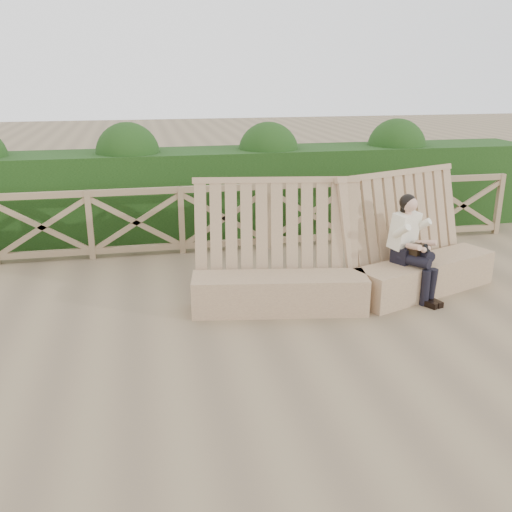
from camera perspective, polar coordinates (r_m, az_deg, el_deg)
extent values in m
plane|color=brown|center=(6.33, 1.85, -8.81)|extent=(60.00, 60.00, 0.00)
cube|color=#89684E|center=(7.09, 2.35, -3.72)|extent=(2.20, 0.84, 0.46)
cube|color=#89684E|center=(7.15, 2.23, 1.37)|extent=(2.19, 0.79, 1.58)
cube|color=#89684E|center=(7.99, 16.52, -1.90)|extent=(2.19, 1.22, 0.46)
cube|color=#89684E|center=(7.99, 15.46, 2.53)|extent=(2.17, 1.17, 1.58)
cube|color=black|center=(7.73, 14.72, 0.18)|extent=(0.41, 0.37, 0.21)
cube|color=#EEE4C4|center=(7.66, 14.62, 2.52)|extent=(0.46, 0.41, 0.49)
sphere|color=tan|center=(7.55, 15.12, 5.03)|extent=(0.27, 0.27, 0.20)
sphere|color=black|center=(7.57, 14.93, 5.21)|extent=(0.29, 0.29, 0.21)
cylinder|color=black|center=(7.56, 15.53, -0.44)|extent=(0.33, 0.44, 0.14)
cylinder|color=black|center=(7.67, 16.10, 0.29)|extent=(0.33, 0.45, 0.15)
cylinder|color=black|center=(7.55, 16.55, -3.09)|extent=(0.15, 0.15, 0.46)
cylinder|color=black|center=(7.63, 17.14, -2.92)|extent=(0.15, 0.15, 0.46)
cube|color=black|center=(7.58, 16.95, -4.60)|extent=(0.18, 0.24, 0.07)
cube|color=black|center=(7.64, 17.45, -4.46)|extent=(0.18, 0.24, 0.07)
cube|color=black|center=(7.62, 15.87, 0.57)|extent=(0.29, 0.25, 0.17)
cube|color=black|center=(7.51, 16.75, 0.68)|extent=(0.10, 0.10, 0.11)
cube|color=#7D6748|center=(9.26, -3.17, 6.81)|extent=(10.10, 0.07, 0.10)
cube|color=#7D6748|center=(9.49, -3.08, 1.30)|extent=(10.10, 0.07, 0.10)
cube|color=black|center=(10.49, -4.14, 6.47)|extent=(12.00, 1.20, 1.50)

